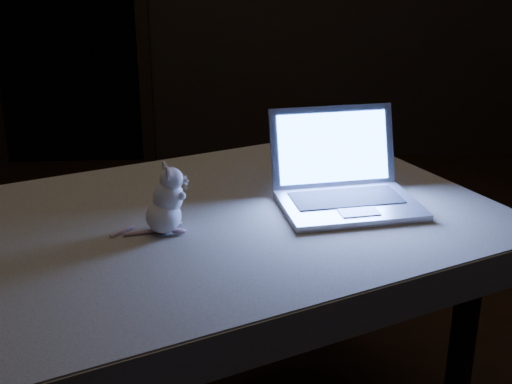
{
  "coord_description": "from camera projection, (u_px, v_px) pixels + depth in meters",
  "views": [
    {
      "loc": [
        -0.12,
        -1.97,
        1.48
      ],
      "look_at": [
        -0.03,
        -0.32,
        0.84
      ],
      "focal_mm": 48.0,
      "sensor_mm": 36.0,
      "label": 1
    }
  ],
  "objects": [
    {
      "name": "floor",
      "position": [
        261.0,
        383.0,
        2.37
      ],
      "size": [
        5.0,
        5.0,
        0.0
      ],
      "primitive_type": "plane",
      "color": "black",
      "rests_on": "ground"
    },
    {
      "name": "table",
      "position": [
        210.0,
        344.0,
        1.93
      ],
      "size": [
        1.67,
        1.42,
        0.76
      ],
      "primitive_type": null,
      "rotation": [
        0.0,
        0.0,
        0.43
      ],
      "color": "black",
      "rests_on": "floor"
    },
    {
      "name": "tablecloth",
      "position": [
        219.0,
        236.0,
        1.81
      ],
      "size": [
        1.73,
        1.36,
        0.1
      ],
      "primitive_type": null,
      "rotation": [
        0.0,
        0.0,
        0.25
      ],
      "color": "#BCB69F",
      "rests_on": "table"
    },
    {
      "name": "laptop",
      "position": [
        352.0,
        166.0,
        1.8
      ],
      "size": [
        0.41,
        0.37,
        0.25
      ],
      "primitive_type": null,
      "rotation": [
        0.0,
        0.0,
        0.15
      ],
      "color": "#B8B8BD",
      "rests_on": "tablecloth"
    },
    {
      "name": "plush_mouse",
      "position": [
        163.0,
        199.0,
        1.68
      ],
      "size": [
        0.17,
        0.17,
        0.18
      ],
      "primitive_type": null,
      "rotation": [
        0.0,
        0.0,
        0.37
      ],
      "color": "white",
      "rests_on": "tablecloth"
    }
  ]
}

